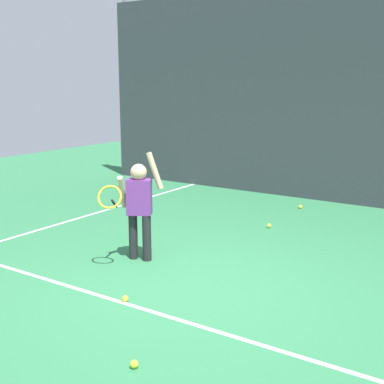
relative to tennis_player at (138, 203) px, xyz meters
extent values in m
plane|color=#2D7247|center=(1.02, -0.39, -0.73)|extent=(20.00, 20.00, 0.00)
cube|color=white|center=(1.02, -1.09, -0.72)|extent=(9.00, 0.05, 0.00)
cube|color=white|center=(-2.09, 0.61, -0.72)|extent=(0.05, 9.00, 0.00)
cube|color=#383D42|center=(1.02, 4.45, 1.22)|extent=(10.34, 0.08, 3.89)
cylinder|color=slate|center=(-4.00, 4.51, 1.29)|extent=(0.09, 0.09, 4.04)
cylinder|color=slate|center=(-0.65, 4.51, 1.29)|extent=(0.09, 0.09, 4.04)
cylinder|color=#232326|center=(-0.09, 0.00, -0.44)|extent=(0.11, 0.11, 0.58)
cylinder|color=#232326|center=(0.09, 0.04, -0.44)|extent=(0.11, 0.11, 0.58)
cube|color=#72338C|center=(0.00, 0.02, 0.07)|extent=(0.34, 0.30, 0.44)
sphere|color=tan|center=(0.00, 0.02, 0.38)|extent=(0.20, 0.20, 0.20)
cylinder|color=tan|center=(0.16, 0.13, 0.39)|extent=(0.21, 0.16, 0.46)
cylinder|color=tan|center=(-0.14, -0.13, 0.14)|extent=(0.20, 0.28, 0.43)
cylinder|color=black|center=(-0.14, -0.27, 0.03)|extent=(0.14, 0.22, 0.15)
torus|color=yellow|center=(-0.03, -0.46, 0.16)|extent=(0.33, 0.28, 0.26)
sphere|color=#CCE033|center=(0.73, 2.20, -0.69)|extent=(0.07, 0.07, 0.07)
sphere|color=#CCE033|center=(1.55, -1.96, -0.69)|extent=(0.07, 0.07, 0.07)
sphere|color=#CCE033|center=(0.67, 3.61, -0.69)|extent=(0.07, 0.07, 0.07)
sphere|color=#CCE033|center=(0.68, -1.06, -0.69)|extent=(0.07, 0.07, 0.07)
camera|label=1|loc=(3.93, -4.73, 1.45)|focal=48.28mm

